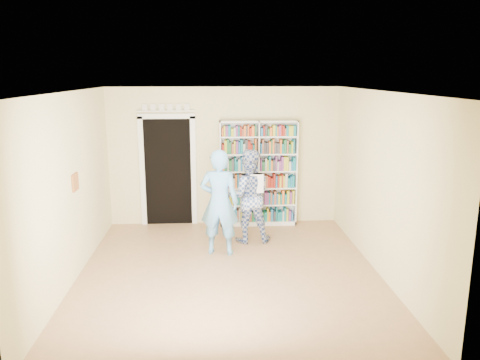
# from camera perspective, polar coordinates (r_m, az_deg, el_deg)

# --- Properties ---
(floor) EXTENTS (5.00, 5.00, 0.00)m
(floor) POSITION_cam_1_polar(r_m,az_deg,el_deg) (7.19, -1.33, -11.31)
(floor) COLOR #9A714A
(floor) RESTS_ON ground
(ceiling) EXTENTS (5.00, 5.00, 0.00)m
(ceiling) POSITION_cam_1_polar(r_m,az_deg,el_deg) (6.57, -1.45, 10.72)
(ceiling) COLOR white
(ceiling) RESTS_ON wall_back
(wall_back) EXTENTS (4.50, 0.00, 4.50)m
(wall_back) POSITION_cam_1_polar(r_m,az_deg,el_deg) (9.20, -1.96, 2.87)
(wall_back) COLOR beige
(wall_back) RESTS_ON floor
(wall_left) EXTENTS (0.00, 5.00, 5.00)m
(wall_left) POSITION_cam_1_polar(r_m,az_deg,el_deg) (7.04, -20.01, -1.02)
(wall_left) COLOR beige
(wall_left) RESTS_ON floor
(wall_right) EXTENTS (0.00, 5.00, 5.00)m
(wall_right) POSITION_cam_1_polar(r_m,az_deg,el_deg) (7.19, 16.84, -0.51)
(wall_right) COLOR beige
(wall_right) RESTS_ON floor
(bookshelf) EXTENTS (1.50, 0.28, 2.07)m
(bookshelf) POSITION_cam_1_polar(r_m,az_deg,el_deg) (9.15, 2.24, 0.86)
(bookshelf) COLOR white
(bookshelf) RESTS_ON floor
(doorway) EXTENTS (1.10, 0.08, 2.43)m
(doorway) POSITION_cam_1_polar(r_m,az_deg,el_deg) (9.25, -8.78, 1.71)
(doorway) COLOR black
(doorway) RESTS_ON floor
(wall_art) EXTENTS (0.03, 0.25, 0.25)m
(wall_art) POSITION_cam_1_polar(r_m,az_deg,el_deg) (7.21, -19.45, -0.25)
(wall_art) COLOR brown
(wall_art) RESTS_ON wall_left
(man_blue) EXTENTS (0.71, 0.54, 1.76)m
(man_blue) POSITION_cam_1_polar(r_m,az_deg,el_deg) (7.68, -2.54, -2.74)
(man_blue) COLOR #65A8E1
(man_blue) RESTS_ON floor
(man_plaid) EXTENTS (0.81, 0.63, 1.67)m
(man_plaid) POSITION_cam_1_polar(r_m,az_deg,el_deg) (8.25, 1.03, -1.96)
(man_plaid) COLOR #2D488B
(man_plaid) RESTS_ON floor
(paper_sheet) EXTENTS (0.23, 0.02, 0.33)m
(paper_sheet) POSITION_cam_1_polar(r_m,az_deg,el_deg) (8.00, 2.06, -0.47)
(paper_sheet) COLOR white
(paper_sheet) RESTS_ON man_plaid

